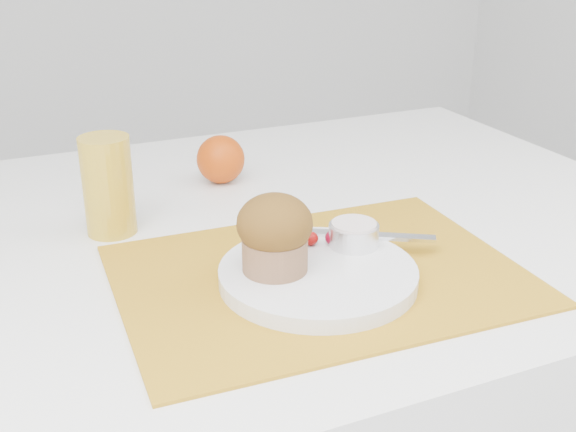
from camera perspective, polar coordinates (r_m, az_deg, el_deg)
name	(u,v)px	position (r m, az deg, el deg)	size (l,w,h in m)	color
placemat	(320,275)	(0.80, 2.51, -4.69)	(0.44, 0.32, 0.00)	#B98119
plate	(318,275)	(0.78, 2.38, -4.66)	(0.21, 0.21, 0.02)	white
ramekin	(354,235)	(0.82, 5.21, -1.50)	(0.06, 0.06, 0.02)	silver
cream	(354,225)	(0.82, 5.24, -0.71)	(0.05, 0.05, 0.01)	silver
raspberry_near	(311,238)	(0.82, 1.80, -1.78)	(0.02, 0.02, 0.02)	#5F0402
raspberry_far	(334,238)	(0.82, 3.63, -1.72)	(0.02, 0.02, 0.02)	#5B0213
butter_knife	(358,235)	(0.85, 5.58, -1.50)	(0.18, 0.01, 0.00)	silver
orange	(221,159)	(1.07, -5.34, 4.48)	(0.07, 0.07, 0.07)	#C24206
juice_glass	(108,186)	(0.91, -14.03, 2.33)	(0.06, 0.06, 0.12)	gold
muffin	(275,233)	(0.75, -1.05, -1.35)	(0.08, 0.08, 0.08)	#8D6344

